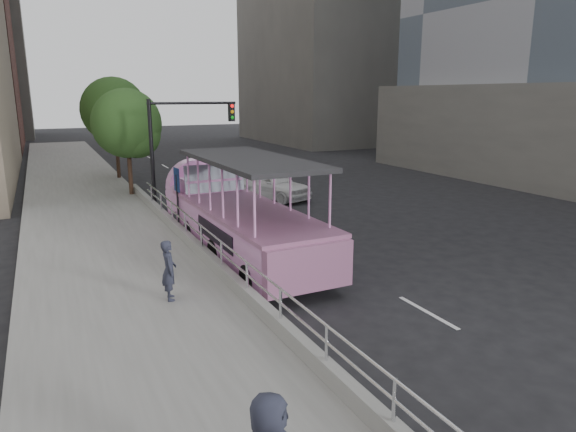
% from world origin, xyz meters
% --- Properties ---
extents(ground, '(160.00, 160.00, 0.00)m').
position_xyz_m(ground, '(0.00, 0.00, 0.00)').
color(ground, black).
extents(sidewalk, '(5.50, 80.00, 0.30)m').
position_xyz_m(sidewalk, '(-5.75, 10.00, 0.15)').
color(sidewalk, '#9B9B96').
rests_on(sidewalk, ground).
extents(kerb_wall, '(0.24, 30.00, 0.36)m').
position_xyz_m(kerb_wall, '(-3.12, 2.00, 0.48)').
color(kerb_wall, '#9C9C97').
rests_on(kerb_wall, sidewalk).
extents(guardrail, '(0.07, 22.00, 0.71)m').
position_xyz_m(guardrail, '(-3.12, 2.00, 1.14)').
color(guardrail, silver).
rests_on(guardrail, kerb_wall).
extents(duck_boat, '(2.81, 10.51, 3.47)m').
position_xyz_m(duck_boat, '(-1.62, 5.00, 1.29)').
color(duck_boat, black).
rests_on(duck_boat, ground).
extents(car, '(3.47, 4.91, 1.55)m').
position_xyz_m(car, '(3.33, 13.07, 0.78)').
color(car, white).
rests_on(car, ground).
extents(pedestrian_near, '(0.44, 0.61, 1.56)m').
position_xyz_m(pedestrian_near, '(-4.85, 0.99, 1.08)').
color(pedestrian_near, '#2A2D3D').
rests_on(pedestrian_near, sidewalk).
extents(parking_sign, '(0.09, 0.62, 2.74)m').
position_xyz_m(parking_sign, '(-3.00, 7.50, 1.72)').
color(parking_sign, black).
rests_on(parking_sign, ground).
extents(traffic_signal, '(4.20, 0.32, 5.20)m').
position_xyz_m(traffic_signal, '(-1.70, 12.50, 3.50)').
color(traffic_signal, black).
rests_on(traffic_signal, ground).
extents(street_tree_near, '(3.52, 3.52, 5.72)m').
position_xyz_m(street_tree_near, '(-3.30, 15.93, 3.82)').
color(street_tree_near, '#3B251A').
rests_on(street_tree_near, ground).
extents(street_tree_far, '(3.97, 3.97, 6.45)m').
position_xyz_m(street_tree_far, '(-3.10, 21.93, 4.31)').
color(street_tree_far, '#3B251A').
rests_on(street_tree_far, ground).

